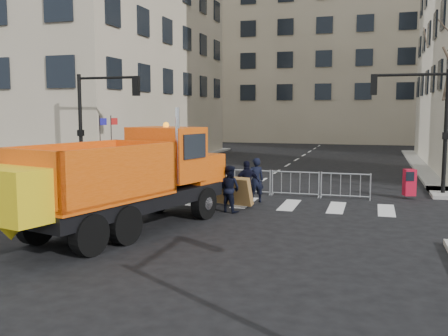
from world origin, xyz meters
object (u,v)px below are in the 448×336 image
(cop_c, at_px, (247,183))
(newspaper_box, at_px, (409,182))
(cop_a, at_px, (256,180))
(cop_b, at_px, (230,189))
(worker, at_px, (93,164))
(plow_truck, at_px, (123,177))

(cop_c, height_order, newspaper_box, cop_c)
(cop_a, height_order, cop_c, cop_a)
(cop_b, bearing_deg, worker, -8.73)
(cop_a, xyz_separation_m, newspaper_box, (5.96, 2.56, -0.20))
(plow_truck, bearing_deg, newspaper_box, -30.24)
(cop_a, bearing_deg, plow_truck, 37.99)
(cop_c, xyz_separation_m, worker, (-9.01, 3.65, 0.12))
(cop_c, relative_size, worker, 1.04)
(plow_truck, height_order, worker, plow_truck)
(plow_truck, xyz_separation_m, cop_a, (2.69, 6.00, -0.77))
(plow_truck, relative_size, cop_b, 5.87)
(cop_a, height_order, worker, worker)
(cop_a, bearing_deg, cop_b, 50.19)
(cop_b, xyz_separation_m, newspaper_box, (6.42, 4.75, -0.15))
(cop_b, height_order, worker, worker)
(cop_a, distance_m, newspaper_box, 6.49)
(cop_b, bearing_deg, cop_a, -80.28)
(cop_a, bearing_deg, worker, -45.59)
(cop_c, height_order, worker, worker)
(cop_a, height_order, cop_b, cop_a)
(cop_b, distance_m, cop_c, 1.50)
(cop_b, height_order, cop_c, cop_c)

